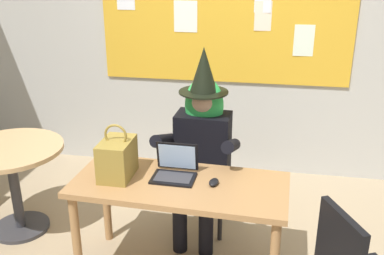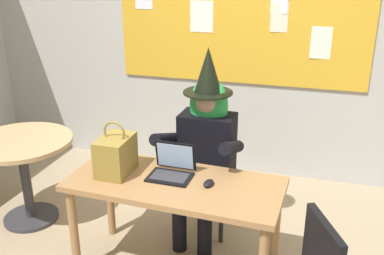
{
  "view_description": "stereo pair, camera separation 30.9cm",
  "coord_description": "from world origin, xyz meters",
  "px_view_note": "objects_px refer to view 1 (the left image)",
  "views": [
    {
      "loc": [
        0.46,
        -2.58,
        2.11
      ],
      "look_at": [
        -0.06,
        0.26,
        0.99
      ],
      "focal_mm": 41.48,
      "sensor_mm": 36.0,
      "label": 1
    },
    {
      "loc": [
        0.76,
        -2.51,
        2.11
      ],
      "look_at": [
        -0.06,
        0.26,
        0.99
      ],
      "focal_mm": 41.48,
      "sensor_mm": 36.0,
      "label": 2
    }
  ],
  "objects_px": {
    "laptop": "(175,169)",
    "computer_mouse": "(214,182)",
    "chair_at_desk": "(204,166)",
    "person_costumed": "(202,138)",
    "side_table_round": "(12,169)",
    "desk_main": "(180,195)",
    "handbag": "(117,158)"
  },
  "relations": [
    {
      "from": "laptop",
      "to": "computer_mouse",
      "type": "xyz_separation_m",
      "value": [
        0.28,
        -0.07,
        -0.03
      ]
    },
    {
      "from": "chair_at_desk",
      "to": "laptop",
      "type": "xyz_separation_m",
      "value": [
        -0.11,
        -0.59,
        0.25
      ]
    },
    {
      "from": "computer_mouse",
      "to": "person_costumed",
      "type": "bearing_deg",
      "value": 115.59
    },
    {
      "from": "chair_at_desk",
      "to": "side_table_round",
      "type": "xyz_separation_m",
      "value": [
        -1.47,
        -0.39,
        0.03
      ]
    },
    {
      "from": "laptop",
      "to": "side_table_round",
      "type": "relative_size",
      "value": 0.36
    },
    {
      "from": "side_table_round",
      "to": "chair_at_desk",
      "type": "bearing_deg",
      "value": 15.04
    },
    {
      "from": "desk_main",
      "to": "person_costumed",
      "type": "relative_size",
      "value": 0.97
    },
    {
      "from": "laptop",
      "to": "computer_mouse",
      "type": "height_order",
      "value": "laptop"
    },
    {
      "from": "chair_at_desk",
      "to": "side_table_round",
      "type": "relative_size",
      "value": 1.11
    },
    {
      "from": "side_table_round",
      "to": "laptop",
      "type": "bearing_deg",
      "value": -8.32
    },
    {
      "from": "person_costumed",
      "to": "handbag",
      "type": "bearing_deg",
      "value": -39.96
    },
    {
      "from": "desk_main",
      "to": "computer_mouse",
      "type": "relative_size",
      "value": 13.97
    },
    {
      "from": "laptop",
      "to": "desk_main",
      "type": "bearing_deg",
      "value": -58.31
    },
    {
      "from": "desk_main",
      "to": "handbag",
      "type": "relative_size",
      "value": 3.84
    },
    {
      "from": "chair_at_desk",
      "to": "handbag",
      "type": "height_order",
      "value": "handbag"
    },
    {
      "from": "side_table_round",
      "to": "person_costumed",
      "type": "bearing_deg",
      "value": 10.54
    },
    {
      "from": "desk_main",
      "to": "person_costumed",
      "type": "distance_m",
      "value": 0.59
    },
    {
      "from": "chair_at_desk",
      "to": "person_costumed",
      "type": "distance_m",
      "value": 0.32
    },
    {
      "from": "computer_mouse",
      "to": "handbag",
      "type": "bearing_deg",
      "value": -171.84
    },
    {
      "from": "desk_main",
      "to": "person_costumed",
      "type": "xyz_separation_m",
      "value": [
        0.06,
        0.55,
        0.19
      ]
    },
    {
      "from": "laptop",
      "to": "computer_mouse",
      "type": "relative_size",
      "value": 2.84
    },
    {
      "from": "desk_main",
      "to": "computer_mouse",
      "type": "height_order",
      "value": "computer_mouse"
    },
    {
      "from": "handbag",
      "to": "side_table_round",
      "type": "relative_size",
      "value": 0.46
    },
    {
      "from": "laptop",
      "to": "handbag",
      "type": "relative_size",
      "value": 0.78
    },
    {
      "from": "chair_at_desk",
      "to": "computer_mouse",
      "type": "xyz_separation_m",
      "value": [
        0.17,
        -0.67,
        0.21
      ]
    },
    {
      "from": "handbag",
      "to": "side_table_round",
      "type": "distance_m",
      "value": 1.06
    },
    {
      "from": "laptop",
      "to": "handbag",
      "type": "xyz_separation_m",
      "value": [
        -0.38,
        -0.07,
        0.08
      ]
    },
    {
      "from": "handbag",
      "to": "desk_main",
      "type": "bearing_deg",
      "value": -1.52
    },
    {
      "from": "desk_main",
      "to": "laptop",
      "type": "relative_size",
      "value": 4.91
    },
    {
      "from": "chair_at_desk",
      "to": "handbag",
      "type": "bearing_deg",
      "value": -36.21
    },
    {
      "from": "laptop",
      "to": "computer_mouse",
      "type": "distance_m",
      "value": 0.29
    },
    {
      "from": "laptop",
      "to": "side_table_round",
      "type": "height_order",
      "value": "laptop"
    }
  ]
}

